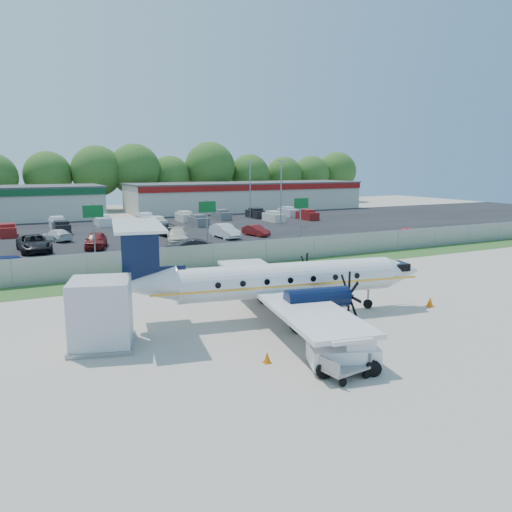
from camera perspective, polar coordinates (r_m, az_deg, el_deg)
name	(u,v)px	position (r m, az deg, el deg)	size (l,w,h in m)	color
ground	(302,311)	(29.39, 5.28, -6.30)	(170.00, 170.00, 0.00)	#B9AC9C
grass_verge	(222,272)	(39.75, -3.88, -1.86)	(170.00, 4.00, 0.02)	#2D561E
access_road	(193,258)	(46.17, -7.25, -0.21)	(170.00, 8.00, 0.02)	black
parking_lot	(138,231)	(66.13, -13.33, 2.77)	(170.00, 32.00, 0.02)	black
perimeter_fence	(213,256)	(41.38, -4.97, 0.01)	(120.00, 0.06, 1.99)	gray
building_east	(246,196)	(95.29, -1.11, 6.86)	(44.40, 12.40, 5.24)	beige
sign_left	(93,219)	(47.53, -18.10, 4.05)	(1.80, 0.26, 5.00)	gray
sign_mid	(207,214)	(50.33, -5.60, 4.83)	(1.80, 0.26, 5.00)	gray
sign_right	(301,209)	(55.22, 5.16, 5.33)	(1.80, 0.26, 5.00)	gray
light_pole_ne	(281,188)	(71.13, 2.88, 7.77)	(0.90, 0.35, 9.09)	gray
light_pole_se	(250,185)	(79.98, -0.68, 8.07)	(0.90, 0.35, 9.09)	gray
tree_line	(95,210)	(99.36, -17.92, 4.99)	(112.00, 6.00, 14.00)	#2D591A
aircraft	(280,280)	(27.78, 2.82, -2.72)	(17.98, 17.64, 5.49)	silver
pushback_tug	(346,352)	(21.48, 10.25, -10.74)	(3.23, 2.83, 1.52)	silver
baggage_cart_near	(346,367)	(20.69, 10.21, -12.39)	(2.01, 1.38, 0.98)	gray
baggage_cart_far	(324,296)	(30.80, 7.73, -4.59)	(2.36, 1.80, 1.10)	gray
service_container	(101,316)	(24.39, -17.27, -6.55)	(3.59, 3.59, 3.22)	silver
cone_nose	(430,302)	(31.90, 19.27, -4.98)	(0.43, 0.43, 0.61)	#DA6606
cone_port_wing	(267,358)	(21.90, 1.27, -11.53)	(0.35, 0.35, 0.50)	#DA6606
cone_starboard_wing	(293,270)	(39.46, 4.28, -1.63)	(0.34, 0.34, 0.49)	#DA6606
road_car_west	(14,275)	(42.99, -25.93, -1.98)	(1.94, 4.82, 1.64)	navy
road_car_mid	(189,256)	(47.33, -7.64, 0.03)	(1.63, 4.67, 1.54)	black
road_car_east	(414,242)	(58.06, 17.60, 1.54)	(1.60, 4.59, 1.51)	maroon
parked_car_a	(35,252)	(53.70, -23.97, 0.44)	(2.76, 5.99, 1.66)	black
parked_car_b	(96,248)	(53.76, -17.77, 0.86)	(1.93, 4.80, 1.64)	maroon
parked_car_c	(177,243)	(55.43, -8.96, 1.50)	(2.14, 5.26, 1.53)	beige
parked_car_d	(225,238)	(58.55, -3.55, 2.07)	(1.74, 5.00, 1.65)	silver
parked_car_e	(256,236)	(60.15, -0.01, 2.31)	(1.37, 3.93, 1.30)	maroon
parked_car_f	(57,241)	(60.39, -21.80, 1.60)	(1.86, 4.58, 1.33)	silver
parked_car_g	(165,235)	(61.96, -10.40, 2.38)	(2.40, 5.20, 1.45)	black
far_parking_rows	(129,227)	(70.97, -14.27, 3.22)	(56.00, 10.00, 1.60)	gray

